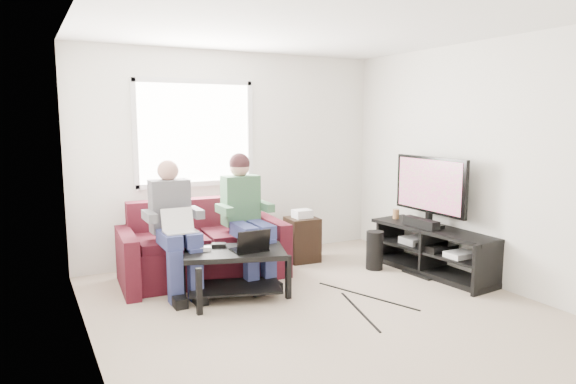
% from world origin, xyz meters
% --- Properties ---
extents(floor, '(4.50, 4.50, 0.00)m').
position_xyz_m(floor, '(0.00, 0.00, 0.00)').
color(floor, tan).
rests_on(floor, ground).
extents(ceiling, '(4.50, 4.50, 0.00)m').
position_xyz_m(ceiling, '(0.00, 0.00, 2.60)').
color(ceiling, white).
rests_on(ceiling, wall_back).
extents(wall_back, '(4.50, 0.00, 4.50)m').
position_xyz_m(wall_back, '(0.00, 2.25, 1.30)').
color(wall_back, silver).
rests_on(wall_back, floor).
extents(wall_front, '(4.50, 0.00, 4.50)m').
position_xyz_m(wall_front, '(0.00, -2.25, 1.30)').
color(wall_front, silver).
rests_on(wall_front, floor).
extents(wall_left, '(0.00, 4.50, 4.50)m').
position_xyz_m(wall_left, '(-2.00, 0.00, 1.30)').
color(wall_left, silver).
rests_on(wall_left, floor).
extents(wall_right, '(0.00, 4.50, 4.50)m').
position_xyz_m(wall_right, '(2.00, 0.00, 1.30)').
color(wall_right, silver).
rests_on(wall_right, floor).
extents(window, '(1.48, 0.04, 1.28)m').
position_xyz_m(window, '(-0.50, 2.23, 1.60)').
color(window, white).
rests_on(window, wall_back).
extents(sofa, '(1.87, 0.96, 0.86)m').
position_xyz_m(sofa, '(-0.65, 1.58, 0.32)').
color(sofa, '#461118').
rests_on(sofa, floor).
extents(person_left, '(0.40, 0.71, 1.35)m').
position_xyz_m(person_left, '(-1.05, 1.26, 0.74)').
color(person_left, navy).
rests_on(person_left, sofa).
extents(person_right, '(0.40, 0.71, 1.40)m').
position_xyz_m(person_right, '(-0.25, 1.28, 0.80)').
color(person_right, navy).
rests_on(person_right, sofa).
extents(laptop_silver, '(0.34, 0.25, 0.24)m').
position_xyz_m(laptop_silver, '(-1.05, 1.06, 0.72)').
color(laptop_silver, silver).
rests_on(laptop_silver, person_left).
extents(coffee_table, '(1.12, 0.87, 0.49)m').
position_xyz_m(coffee_table, '(-0.58, 0.79, 0.36)').
color(coffee_table, black).
rests_on(coffee_table, floor).
extents(laptop_black, '(0.41, 0.36, 0.24)m').
position_xyz_m(laptop_black, '(-0.46, 0.71, 0.61)').
color(laptop_black, black).
rests_on(laptop_black, coffee_table).
extents(controller_a, '(0.16, 0.12, 0.04)m').
position_xyz_m(controller_a, '(-0.86, 0.91, 0.51)').
color(controller_a, silver).
rests_on(controller_a, coffee_table).
extents(controller_b, '(0.16, 0.13, 0.04)m').
position_xyz_m(controller_b, '(-0.68, 0.97, 0.51)').
color(controller_b, black).
rests_on(controller_b, coffee_table).
extents(controller_c, '(0.16, 0.13, 0.04)m').
position_xyz_m(controller_c, '(-0.28, 0.94, 0.51)').
color(controller_c, gray).
rests_on(controller_c, coffee_table).
extents(tv_stand, '(0.64, 1.65, 0.53)m').
position_xyz_m(tv_stand, '(1.77, 0.50, 0.24)').
color(tv_stand, black).
rests_on(tv_stand, floor).
extents(tv, '(0.12, 1.10, 0.81)m').
position_xyz_m(tv, '(1.77, 0.60, 0.99)').
color(tv, black).
rests_on(tv, tv_stand).
extents(soundbar, '(0.12, 0.50, 0.10)m').
position_xyz_m(soundbar, '(1.65, 0.60, 0.58)').
color(soundbar, black).
rests_on(soundbar, tv_stand).
extents(drink_cup, '(0.08, 0.08, 0.12)m').
position_xyz_m(drink_cup, '(1.72, 1.13, 0.59)').
color(drink_cup, '#9D6C44').
rests_on(drink_cup, tv_stand).
extents(console_white, '(0.30, 0.22, 0.06)m').
position_xyz_m(console_white, '(1.77, 0.10, 0.31)').
color(console_white, silver).
rests_on(console_white, tv_stand).
extents(console_grey, '(0.34, 0.26, 0.08)m').
position_xyz_m(console_grey, '(1.77, 0.80, 0.32)').
color(console_grey, gray).
rests_on(console_grey, tv_stand).
extents(console_black, '(0.38, 0.30, 0.07)m').
position_xyz_m(console_black, '(1.77, 0.45, 0.32)').
color(console_black, black).
rests_on(console_black, tv_stand).
extents(subwoofer, '(0.20, 0.20, 0.46)m').
position_xyz_m(subwoofer, '(1.25, 0.93, 0.23)').
color(subwoofer, black).
rests_on(subwoofer, floor).
extents(keyboard_floor, '(0.17, 0.42, 0.02)m').
position_xyz_m(keyboard_floor, '(1.55, 0.49, 0.01)').
color(keyboard_floor, black).
rests_on(keyboard_floor, floor).
extents(end_table, '(0.37, 0.37, 0.65)m').
position_xyz_m(end_table, '(0.66, 1.65, 0.29)').
color(end_table, black).
rests_on(end_table, floor).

